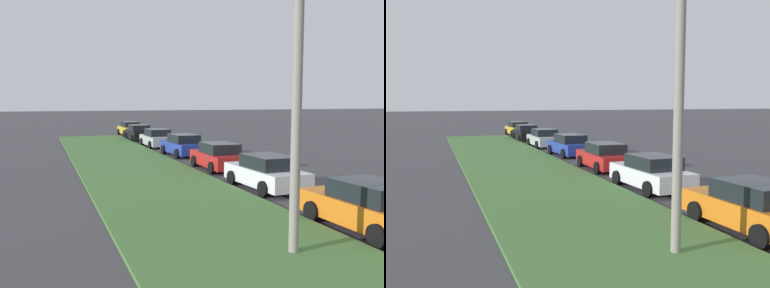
% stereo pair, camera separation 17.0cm
% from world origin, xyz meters
% --- Properties ---
extents(grass_median, '(60.00, 6.00, 0.12)m').
position_xyz_m(grass_median, '(10.00, 6.99, 0.06)').
color(grass_median, '#477238').
rests_on(grass_median, ground).
extents(parked_car_orange, '(4.36, 2.14, 1.47)m').
position_xyz_m(parked_car_orange, '(4.59, 2.87, 0.72)').
color(parked_car_orange, orange).
rests_on(parked_car_orange, ground).
extents(parked_car_white, '(4.38, 2.17, 1.47)m').
position_xyz_m(parked_car_white, '(10.84, 2.76, 0.72)').
color(parked_car_white, silver).
rests_on(parked_car_white, ground).
extents(parked_car_red, '(4.31, 2.04, 1.47)m').
position_xyz_m(parked_car_red, '(16.39, 2.63, 0.72)').
color(parked_car_red, red).
rests_on(parked_car_red, ground).
extents(parked_car_blue, '(4.39, 2.20, 1.47)m').
position_xyz_m(parked_car_blue, '(22.66, 2.63, 0.72)').
color(parked_car_blue, '#23389E').
rests_on(parked_car_blue, ground).
extents(parked_car_silver, '(4.34, 2.09, 1.47)m').
position_xyz_m(parked_car_silver, '(28.58, 2.91, 0.72)').
color(parked_car_silver, '#B2B5BA').
rests_on(parked_car_silver, ground).
extents(parked_car_black, '(4.32, 2.06, 1.47)m').
position_xyz_m(parked_car_black, '(34.83, 3.04, 0.72)').
color(parked_car_black, black).
rests_on(parked_car_black, ground).
extents(parked_car_yellow, '(4.38, 2.17, 1.47)m').
position_xyz_m(parked_car_yellow, '(40.98, 2.65, 0.72)').
color(parked_car_yellow, gold).
rests_on(parked_car_yellow, ground).
extents(streetlight, '(0.39, 2.87, 7.50)m').
position_xyz_m(streetlight, '(3.49, 5.70, 4.39)').
color(streetlight, gray).
rests_on(streetlight, ground).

